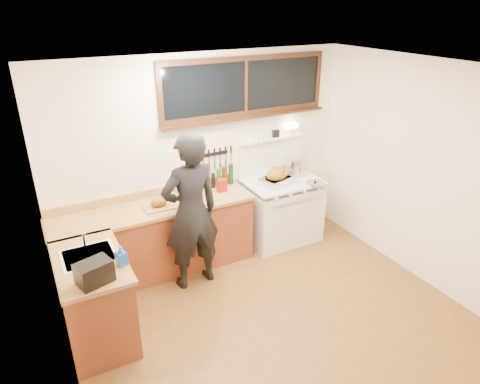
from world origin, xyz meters
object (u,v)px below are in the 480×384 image
vintage_stove (281,209)px  roast_turkey (277,177)px  man (191,213)px  cutting_board (159,203)px

vintage_stove → roast_turkey: bearing=-152.2°
vintage_stove → roast_turkey: 0.56m
man → cutting_board: man is taller
man → cutting_board: (-0.25, 0.38, 0.01)m
man → vintage_stove: bearing=14.9°
roast_turkey → vintage_stove: bearing=27.8°
cutting_board → roast_turkey: bearing=-2.1°
cutting_board → roast_turkey: size_ratio=0.81×
vintage_stove → cutting_board: (-1.74, -0.01, 0.48)m
man → cutting_board: bearing=122.8°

